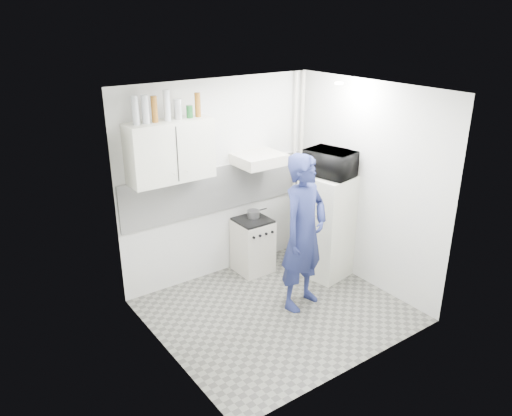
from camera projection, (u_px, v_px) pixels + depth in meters
floor at (277, 311)px, 5.97m from camera, size 2.80×2.80×0.00m
ceiling at (281, 90)px, 5.01m from camera, size 2.80×2.80×0.00m
wall_back at (220, 181)px, 6.44m from camera, size 2.80×0.00×2.80m
wall_left at (163, 242)px, 4.74m from camera, size 0.00×2.60×2.60m
wall_right at (367, 186)px, 6.24m from camera, size 0.00×2.60×2.60m
person at (304, 233)px, 5.78m from camera, size 0.78×0.60×1.89m
stove at (253, 246)px, 6.78m from camera, size 0.46×0.46×0.73m
fridge at (327, 226)px, 6.58m from camera, size 0.67×0.67×1.40m
stove_top at (253, 220)px, 6.64m from camera, size 0.44×0.44×0.03m
saucepan at (253, 214)px, 6.69m from camera, size 0.17×0.17×0.09m
microwave at (331, 163)px, 6.26m from camera, size 0.67×0.53×0.33m
bottle_a at (135, 110)px, 5.31m from camera, size 0.07×0.07×0.31m
bottle_b at (145, 109)px, 5.37m from camera, size 0.08×0.08×0.31m
bottle_c at (154, 109)px, 5.43m from camera, size 0.07×0.07×0.29m
bottle_d at (167, 105)px, 5.50m from camera, size 0.08×0.08×0.34m
canister_a at (178, 109)px, 5.59m from camera, size 0.09×0.09×0.23m
canister_b at (190, 112)px, 5.69m from camera, size 0.08×0.08×0.14m
bottle_e at (198, 105)px, 5.72m from camera, size 0.07×0.07×0.28m
upper_cabinet at (170, 151)px, 5.70m from camera, size 1.00×0.35×0.70m
range_hood at (259, 159)px, 6.39m from camera, size 0.60×0.50×0.14m
backsplash at (220, 188)px, 6.46m from camera, size 2.74×0.03×0.60m
pipe_a at (301, 165)px, 7.07m from camera, size 0.05×0.05×2.60m
pipe_b at (294, 167)px, 7.01m from camera, size 0.04×0.04×2.60m
ceiling_spot_fixture at (339, 83)px, 5.71m from camera, size 0.10×0.10×0.02m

